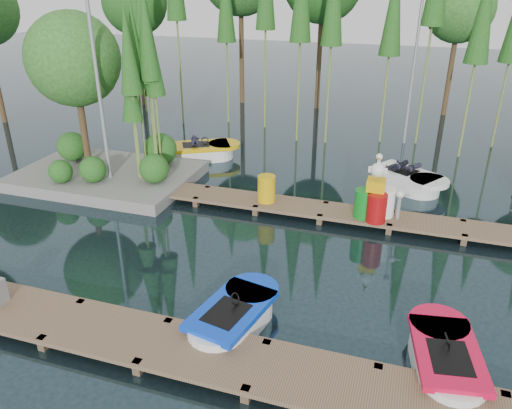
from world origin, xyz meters
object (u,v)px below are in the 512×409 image
(boat_blue, at_px, (233,318))
(boat_yellow_far, at_px, (203,151))
(drum_cluster, at_px, (375,200))
(boat_red, at_px, (445,360))
(island, at_px, (93,91))
(yellow_barrel, at_px, (267,189))

(boat_blue, xyz_separation_m, boat_yellow_far, (-4.92, 9.64, 0.05))
(boat_blue, xyz_separation_m, drum_cluster, (2.31, 5.66, 0.62))
(boat_red, xyz_separation_m, boat_yellow_far, (-9.15, 9.59, 0.05))
(island, xyz_separation_m, boat_blue, (7.54, -6.61, -2.93))
(boat_blue, xyz_separation_m, boat_red, (4.23, 0.04, -0.00))
(boat_yellow_far, bearing_deg, boat_red, -55.75)
(island, distance_m, boat_yellow_far, 4.94)
(island, bearing_deg, boat_blue, -41.22)
(boat_blue, relative_size, boat_yellow_far, 0.89)
(boat_red, xyz_separation_m, drum_cluster, (-1.92, 5.62, 0.63))
(boat_red, bearing_deg, yellow_barrel, 122.78)
(boat_red, height_order, boat_yellow_far, boat_yellow_far)
(boat_blue, bearing_deg, boat_red, 12.17)
(drum_cluster, bearing_deg, boat_blue, -112.22)
(boat_yellow_far, relative_size, yellow_barrel, 3.72)
(boat_blue, relative_size, yellow_barrel, 3.33)
(island, height_order, boat_yellow_far, island)
(boat_yellow_far, relative_size, drum_cluster, 1.59)
(island, relative_size, drum_cluster, 3.43)
(boat_red, bearing_deg, drum_cluster, 99.19)
(boat_yellow_far, distance_m, yellow_barrel, 5.46)
(boat_red, relative_size, drum_cluster, 1.40)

